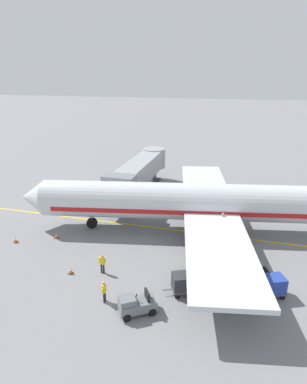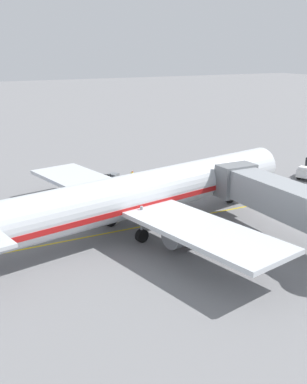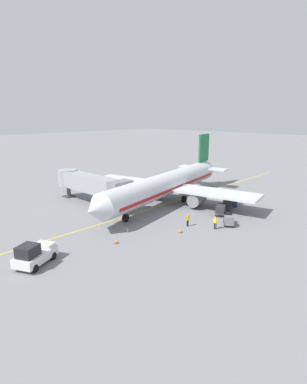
% 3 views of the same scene
% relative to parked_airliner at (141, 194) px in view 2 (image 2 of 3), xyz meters
% --- Properties ---
extents(ground_plane, '(400.00, 400.00, 0.00)m').
position_rel_parked_airliner_xyz_m(ground_plane, '(-0.48, 0.89, -3.19)').
color(ground_plane, slate).
extents(gate_lead_in_line, '(0.24, 80.00, 0.01)m').
position_rel_parked_airliner_xyz_m(gate_lead_in_line, '(-0.48, 0.89, -3.18)').
color(gate_lead_in_line, gold).
rests_on(gate_lead_in_line, ground).
extents(parked_airliner, '(30.44, 37.15, 10.63)m').
position_rel_parked_airliner_xyz_m(parked_airliner, '(0.00, 0.00, 0.00)').
color(parked_airliner, silver).
rests_on(parked_airliner, ground).
extents(jet_bridge, '(17.01, 3.50, 4.98)m').
position_rel_parked_airliner_xyz_m(jet_bridge, '(8.50, 9.30, 0.27)').
color(jet_bridge, '#93999E').
rests_on(jet_bridge, ground).
extents(baggage_tug_lead, '(2.25, 2.77, 1.62)m').
position_rel_parked_airliner_xyz_m(baggage_tug_lead, '(-8.39, -5.20, -2.47)').
color(baggage_tug_lead, gold).
rests_on(baggage_tug_lead, ground).
extents(baggage_tug_trailing, '(2.38, 2.75, 1.62)m').
position_rel_parked_airliner_xyz_m(baggage_tug_trailing, '(-13.32, 2.64, -2.47)').
color(baggage_tug_trailing, slate).
rests_on(baggage_tug_trailing, ground).
extents(baggage_cart_front, '(2.10, 2.92, 1.58)m').
position_rel_parked_airliner_xyz_m(baggage_cart_front, '(-10.24, -0.24, -2.24)').
color(baggage_cart_front, '#4C4C51').
rests_on(baggage_cart_front, ground).
extents(baggage_cart_second_in_train, '(2.10, 2.92, 1.58)m').
position_rel_parked_airliner_xyz_m(baggage_cart_second_in_train, '(-9.61, -3.18, -2.24)').
color(baggage_cart_second_in_train, '#4C4C51').
rests_on(baggage_cart_second_in_train, ground).
extents(baggage_cart_third_in_train, '(2.10, 2.92, 1.58)m').
position_rel_parked_airliner_xyz_m(baggage_cart_third_in_train, '(-9.01, -6.09, -2.24)').
color(baggage_cart_third_in_train, '#4C4C51').
rests_on(baggage_cart_third_in_train, ground).
extents(ground_crew_wing_walker, '(0.73, 0.29, 1.69)m').
position_rel_parked_airliner_xyz_m(ground_crew_wing_walker, '(-12.81, 5.18, -2.23)').
color(ground_crew_wing_walker, '#232328').
rests_on(ground_crew_wing_walker, ground).
extents(ground_crew_loader, '(0.26, 0.73, 1.69)m').
position_rel_parked_airliner_xyz_m(ground_crew_loader, '(-9.56, 6.78, -2.23)').
color(ground_crew_loader, '#232328').
rests_on(ground_crew_loader, ground).
extents(safety_cone_nose_left, '(0.36, 0.36, 0.59)m').
position_rel_parked_airliner_xyz_m(safety_cone_nose_left, '(-10.36, 9.26, -2.90)').
color(safety_cone_nose_left, black).
rests_on(safety_cone_nose_left, ground).
extents(safety_cone_nose_right, '(0.36, 0.36, 0.59)m').
position_rel_parked_airliner_xyz_m(safety_cone_nose_right, '(-5.33, 13.66, -2.90)').
color(safety_cone_nose_right, black).
rests_on(safety_cone_nose_right, ground).
extents(safety_cone_wing_tip, '(0.36, 0.36, 0.59)m').
position_rel_parked_airliner_xyz_m(safety_cone_wing_tip, '(-7.12, 16.98, -2.90)').
color(safety_cone_wing_tip, black).
rests_on(safety_cone_wing_tip, ground).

